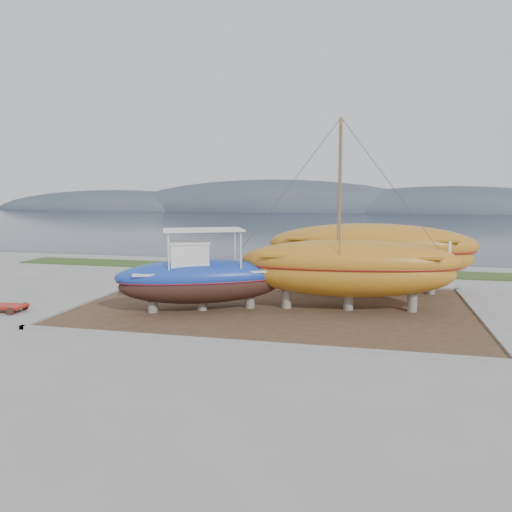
% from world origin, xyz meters
% --- Properties ---
extents(ground, '(140.00, 140.00, 0.00)m').
position_xyz_m(ground, '(0.00, 0.00, 0.00)').
color(ground, gray).
rests_on(ground, ground).
extents(dirt_patch, '(18.00, 12.00, 0.06)m').
position_xyz_m(dirt_patch, '(0.00, 4.00, 0.03)').
color(dirt_patch, '#422D1E').
rests_on(dirt_patch, ground).
extents(curb_frame, '(18.60, 12.60, 0.15)m').
position_xyz_m(curb_frame, '(0.00, 4.00, 0.07)').
color(curb_frame, gray).
rests_on(curb_frame, ground).
extents(grass_strip, '(44.00, 3.00, 0.08)m').
position_xyz_m(grass_strip, '(0.00, 15.50, 0.04)').
color(grass_strip, '#284219').
rests_on(grass_strip, ground).
extents(sea, '(260.00, 100.00, 0.04)m').
position_xyz_m(sea, '(0.00, 70.00, 0.00)').
color(sea, '#16212D').
rests_on(sea, ground).
extents(mountain_ridge, '(200.00, 36.00, 20.00)m').
position_xyz_m(mountain_ridge, '(0.00, 125.00, 0.00)').
color(mountain_ridge, '#333D49').
rests_on(mountain_ridge, ground).
extents(blue_caique, '(8.05, 5.42, 3.73)m').
position_xyz_m(blue_caique, '(-3.10, 2.39, 1.93)').
color(blue_caique, '#1B3DA9').
rests_on(blue_caique, dirt_patch).
extents(white_dinghy, '(4.01, 2.79, 1.13)m').
position_xyz_m(white_dinghy, '(-5.41, 6.11, 0.62)').
color(white_dinghy, white).
rests_on(white_dinghy, dirt_patch).
extents(orange_sailboat, '(10.15, 3.96, 8.65)m').
position_xyz_m(orange_sailboat, '(3.46, 3.98, 4.38)').
color(orange_sailboat, '#AA6B1A').
rests_on(orange_sailboat, dirt_patch).
extents(orange_bare_hull, '(11.15, 3.76, 3.61)m').
position_xyz_m(orange_bare_hull, '(4.37, 8.48, 1.87)').
color(orange_bare_hull, '#AA6B1A').
rests_on(orange_bare_hull, dirt_patch).
extents(red_trailer, '(2.32, 1.24, 0.32)m').
position_xyz_m(red_trailer, '(-11.70, 0.24, 0.16)').
color(red_trailer, '#AE2213').
rests_on(red_trailer, ground).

